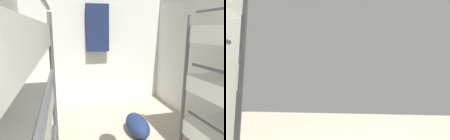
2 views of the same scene
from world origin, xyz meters
The scene contains 3 objects.
wall_back centered at (0.00, 4.45, 1.11)m, with size 2.90×0.06×2.22m.
duffel_bag centered at (0.34, 2.90, 0.15)m, with size 0.29×0.60×0.29m.
hanging_coat centered at (0.02, 4.30, 1.52)m, with size 0.44×0.12×0.90m.
Camera 1 is at (-0.66, 0.41, 1.50)m, focal length 32.00 mm.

